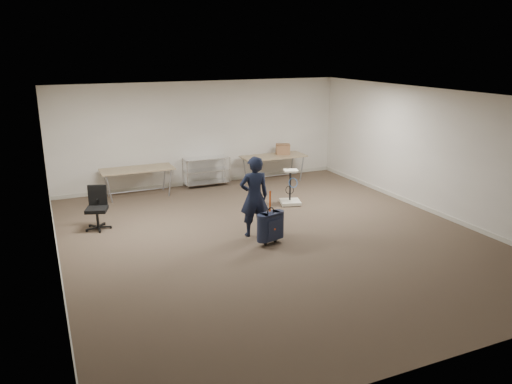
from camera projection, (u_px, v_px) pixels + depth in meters
name	position (u px, v px, depth m)	size (l,w,h in m)	color
ground	(273.00, 237.00, 9.97)	(9.00, 9.00, 0.00)	#4A3D2D
room_shell	(247.00, 215.00, 11.16)	(8.00, 9.00, 9.00)	beige
folding_table_left	(137.00, 171.00, 12.51)	(1.80, 0.75, 0.73)	#8F7557
folding_table_right	(273.00, 157.00, 13.98)	(1.80, 0.75, 0.73)	#8F7557
wire_shelf	(206.00, 170.00, 13.53)	(1.22, 0.47, 0.80)	silver
person	(254.00, 197.00, 9.86)	(0.59, 0.39, 1.63)	black
suitcase	(270.00, 226.00, 9.54)	(0.43, 0.32, 1.06)	black
office_chair	(98.00, 216.00, 10.39)	(0.55, 0.55, 0.90)	black
equipment_cart	(290.00, 195.00, 12.00)	(0.58, 0.58, 0.86)	beige
cardboard_box	(283.00, 149.00, 14.14)	(0.38, 0.29, 0.29)	olive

